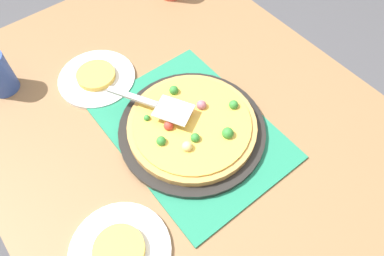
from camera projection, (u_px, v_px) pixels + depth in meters
name	position (u px, v px, depth m)	size (l,w,h in m)	color
ground_plane	(192.00, 226.00, 1.57)	(8.00, 8.00, 0.00)	#4C4C51
dining_table	(192.00, 153.00, 1.03)	(1.40, 1.00, 0.75)	olive
placemat	(192.00, 132.00, 0.94)	(0.48, 0.36, 0.01)	#237F5B
pizza_pan	(192.00, 129.00, 0.93)	(0.38, 0.38, 0.01)	black
pizza	(192.00, 125.00, 0.91)	(0.33, 0.33, 0.05)	tan
plate_near_left	(97.00, 78.00, 1.04)	(0.22, 0.22, 0.01)	white
plate_far_right	(120.00, 252.00, 0.77)	(0.22, 0.22, 0.01)	white
served_slice_left	(96.00, 75.00, 1.03)	(0.11, 0.11, 0.02)	#EAB747
served_slice_right	(119.00, 250.00, 0.76)	(0.11, 0.11, 0.02)	#EAB747
pizza_server	(156.00, 105.00, 0.90)	(0.22, 0.15, 0.01)	silver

